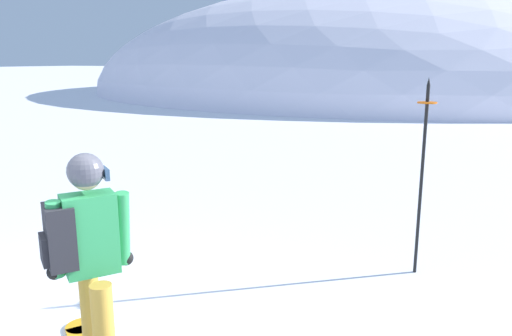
% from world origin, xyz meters
% --- Properties ---
extents(ridge_peak_main, '(42.40, 38.16, 15.16)m').
position_xyz_m(ridge_peak_main, '(-5.19, 36.36, 0.00)').
color(ridge_peak_main, white).
rests_on(ridge_peak_main, ground).
extents(snowboarder_main, '(1.55, 1.19, 1.71)m').
position_xyz_m(snowboarder_main, '(0.15, 0.67, 0.92)').
color(snowboarder_main, orange).
rests_on(snowboarder_main, ground).
extents(piste_marker_near, '(0.20, 0.20, 2.16)m').
position_xyz_m(piste_marker_near, '(2.07, 3.63, 1.22)').
color(piste_marker_near, black).
rests_on(piste_marker_near, ground).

